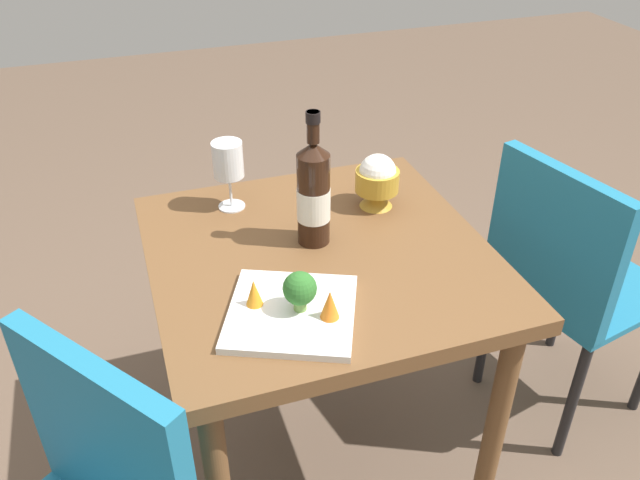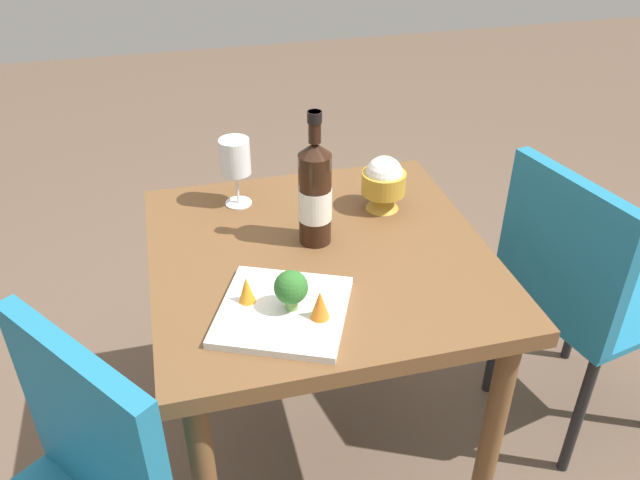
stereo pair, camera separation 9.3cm
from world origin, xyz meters
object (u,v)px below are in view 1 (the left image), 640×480
rice_bowl (377,180)px  serving_plate (292,313)px  carrot_garnish_left (254,292)px  carrot_garnish_right (330,304)px  wine_bottle (312,194)px  chair_by_wall (564,270)px  wine_glass (228,161)px  broccoli_floret (300,289)px

rice_bowl → serving_plate: size_ratio=0.43×
carrot_garnish_left → carrot_garnish_right: bearing=-33.2°
carrot_garnish_right → wine_bottle: bearing=78.6°
wine_bottle → serving_plate: bearing=-116.7°
chair_by_wall → wine_glass: wine_glass is taller
wine_bottle → carrot_garnish_right: bearing=-101.4°
wine_glass → wine_bottle: bearing=-55.6°
rice_bowl → carrot_garnish_left: (-0.39, -0.31, -0.03)m
chair_by_wall → carrot_garnish_left: bearing=-93.8°
chair_by_wall → rice_bowl: bearing=-122.2°
wine_glass → broccoli_floret: wine_glass is taller
wine_glass → serving_plate: 0.48m
wine_glass → carrot_garnish_right: wine_glass is taller
carrot_garnish_left → chair_by_wall: bearing=8.6°
wine_bottle → broccoli_floret: (-0.11, -0.25, -0.06)m
carrot_garnish_right → rice_bowl: bearing=56.4°
rice_bowl → carrot_garnish_left: 0.50m
chair_by_wall → carrot_garnish_right: bearing=-86.2°
chair_by_wall → carrot_garnish_left: size_ratio=14.37×
wine_bottle → carrot_garnish_right: 0.31m
wine_bottle → rice_bowl: (0.20, 0.10, -0.05)m
wine_bottle → serving_plate: size_ratio=0.98×
broccoli_floret → carrot_garnish_right: bearing=-40.8°
wine_bottle → broccoli_floret: size_ratio=3.75×
rice_bowl → serving_plate: 0.48m
serving_plate → chair_by_wall: bearing=12.0°
chair_by_wall → rice_bowl: (-0.49, 0.18, 0.27)m
rice_bowl → wine_bottle: bearing=-153.0°
carrot_garnish_left → carrot_garnish_right: (0.13, -0.08, 0.00)m
chair_by_wall → broccoli_floret: 0.86m
wine_glass → serving_plate: wine_glass is taller
wine_bottle → rice_bowl: size_ratio=2.27×
rice_bowl → serving_plate: bearing=-133.1°
wine_glass → serving_plate: size_ratio=0.54×
broccoli_floret → wine_bottle: bearing=66.9°
wine_bottle → rice_bowl: bearing=27.0°
wine_glass → carrot_garnish_right: 0.52m
wine_glass → carrot_garnish_right: (0.09, -0.51, -0.08)m
chair_by_wall → wine_glass: size_ratio=4.75×
serving_plate → carrot_garnish_right: carrot_garnish_right is taller
chair_by_wall → rice_bowl: 0.59m
chair_by_wall → serving_plate: (-0.82, -0.17, 0.20)m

